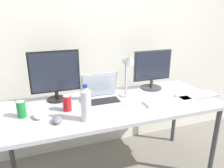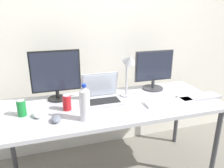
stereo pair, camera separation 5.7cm
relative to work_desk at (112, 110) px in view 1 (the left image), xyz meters
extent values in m
cube|color=silver|center=(0.00, 0.59, 0.62)|extent=(7.00, 0.08, 2.60)
cylinder|color=#424247|center=(0.88, -0.31, -0.33)|extent=(0.04, 0.04, 0.71)
cylinder|color=#424247|center=(-0.88, 0.31, -0.33)|extent=(0.04, 0.04, 0.71)
cylinder|color=#424247|center=(0.88, 0.31, -0.33)|extent=(0.04, 0.04, 0.71)
cube|color=#B7B7BC|center=(0.00, 0.00, 0.04)|extent=(1.88, 0.74, 0.03)
cylinder|color=black|center=(-0.43, 0.25, 0.06)|extent=(0.17, 0.17, 0.01)
cylinder|color=black|center=(-0.43, 0.25, 0.10)|extent=(0.03, 0.03, 0.07)
cube|color=black|center=(-0.43, 0.25, 0.32)|extent=(0.42, 0.02, 0.36)
cube|color=#232838|center=(-0.43, 0.23, 0.32)|extent=(0.40, 0.01, 0.34)
cylinder|color=#38383D|center=(0.51, 0.24, 0.06)|extent=(0.21, 0.21, 0.01)
cylinder|color=#38383D|center=(0.51, 0.24, 0.11)|extent=(0.03, 0.03, 0.08)
cube|color=#38383D|center=(0.51, 0.24, 0.30)|extent=(0.40, 0.02, 0.30)
cube|color=#232838|center=(0.51, 0.23, 0.30)|extent=(0.37, 0.01, 0.28)
cube|color=#B7B7BC|center=(-0.07, 0.05, 0.07)|extent=(0.33, 0.24, 0.02)
cube|color=black|center=(-0.07, 0.04, 0.08)|extent=(0.29, 0.13, 0.00)
cube|color=#B7B7BC|center=(-0.07, 0.14, 0.19)|extent=(0.33, 0.08, 0.23)
cube|color=silver|center=(-0.07, 0.13, 0.19)|extent=(0.29, 0.06, 0.21)
cube|color=#B2B2B7|center=(0.80, -0.11, 0.07)|extent=(0.40, 0.14, 0.02)
cube|color=white|center=(0.47, -0.14, 0.07)|extent=(0.44, 0.15, 0.02)
ellipsoid|color=silver|center=(-0.61, -0.06, 0.08)|extent=(0.10, 0.12, 0.04)
ellipsoid|color=slate|center=(-0.48, -0.17, 0.08)|extent=(0.08, 0.11, 0.04)
cylinder|color=silver|center=(-0.27, -0.21, 0.17)|extent=(0.07, 0.07, 0.22)
cone|color=silver|center=(-0.27, -0.21, 0.30)|extent=(0.07, 0.07, 0.03)
cylinder|color=#1938B2|center=(-0.27, -0.21, 0.32)|extent=(0.03, 0.03, 0.02)
cylinder|color=red|center=(-0.38, 0.00, 0.12)|extent=(0.07, 0.07, 0.12)
cylinder|color=silver|center=(-0.38, 0.00, 0.18)|extent=(0.06, 0.06, 0.00)
cylinder|color=#197F33|center=(-0.71, 0.00, 0.12)|extent=(0.07, 0.07, 0.12)
cylinder|color=silver|center=(-0.71, 0.00, 0.18)|extent=(0.06, 0.06, 0.00)
cylinder|color=#B7B7BC|center=(0.18, 0.14, 0.07)|extent=(0.11, 0.11, 0.01)
cylinder|color=#B7B7BC|center=(0.18, 0.14, 0.23)|extent=(0.02, 0.02, 0.32)
cone|color=#B7B7BC|center=(0.18, 0.08, 0.42)|extent=(0.11, 0.12, 0.11)
camera|label=1|loc=(-0.56, -1.61, 0.82)|focal=35.00mm
camera|label=2|loc=(-0.51, -1.63, 0.82)|focal=35.00mm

